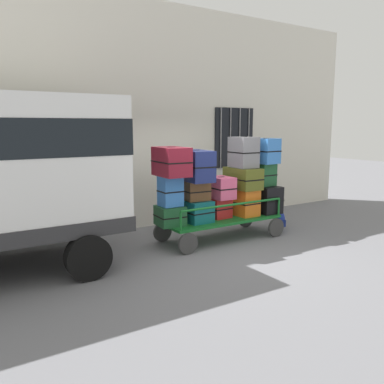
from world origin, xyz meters
TOP-DOWN VIEW (x-y plane):
  - ground_plane at (0.00, 0.00)m, footprint 40.00×40.00m
  - building_wall at (0.00, 2.26)m, footprint 12.00×0.38m
  - luggage_cart at (0.51, 0.37)m, footprint 2.57×1.03m
  - cart_railing at (0.51, 0.37)m, footprint 2.45×0.90m
  - suitcase_left_bottom at (-0.65, 0.40)m, footprint 0.53×0.53m
  - suitcase_left_middle at (-0.65, 0.38)m, footprint 0.40×0.37m
  - suitcase_left_top at (-0.65, 0.33)m, footprint 0.53×0.76m
  - suitcase_midleft_bottom at (-0.07, 0.37)m, footprint 0.51×0.58m
  - suitcase_midleft_middle at (-0.07, 0.37)m, footprint 0.50×0.38m
  - suitcase_midleft_top at (-0.07, 0.39)m, footprint 0.53×0.84m
  - suitcase_center_bottom at (0.51, 0.36)m, footprint 0.44×0.30m
  - suitcase_center_middle at (0.51, 0.36)m, footprint 0.42×0.56m
  - suitcase_midright_bottom at (1.10, 0.38)m, footprint 0.44×0.70m
  - suitcase_midright_middle at (1.10, 0.39)m, footprint 0.50×0.82m
  - suitcase_midright_top at (1.10, 0.38)m, footprint 0.46×0.59m
  - suitcase_right_bottom at (1.68, 0.34)m, footprint 0.50×0.74m
  - suitcase_right_middle at (1.68, 0.34)m, footprint 0.39×0.36m
  - suitcase_right_top at (1.68, 0.34)m, footprint 0.49×0.53m
  - backpack at (2.03, 0.20)m, footprint 0.27×0.22m

SIDE VIEW (x-z plane):
  - ground_plane at x=0.00m, z-range 0.00..0.00m
  - backpack at x=2.03m, z-range 0.00..0.44m
  - luggage_cart at x=0.51m, z-range 0.14..0.59m
  - suitcase_left_bottom at x=-0.65m, z-range 0.44..0.82m
  - suitcase_center_bottom at x=0.51m, z-range 0.44..0.85m
  - suitcase_midleft_bottom at x=-0.07m, z-range 0.44..0.87m
  - suitcase_midright_bottom at x=1.10m, z-range 0.44..1.00m
  - suitcase_right_bottom at x=1.68m, z-range 0.44..1.02m
  - cart_railing at x=0.51m, z-range 0.57..0.94m
  - suitcase_midleft_middle at x=-0.07m, z-range 0.87..1.24m
  - suitcase_center_middle at x=0.51m, z-range 0.85..1.29m
  - suitcase_left_middle at x=-0.65m, z-range 0.82..1.39m
  - suitcase_midright_middle at x=1.10m, z-range 1.00..1.44m
  - suitcase_right_middle at x=1.68m, z-range 1.02..1.50m
  - suitcase_midleft_top at x=-0.07m, z-range 1.24..1.84m
  - suitcase_left_top at x=-0.65m, z-range 1.39..1.92m
  - suitcase_midright_top at x=1.10m, z-range 1.44..2.08m
  - suitcase_right_top at x=1.68m, z-range 1.50..2.04m
  - building_wall at x=0.00m, z-range 0.00..5.00m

